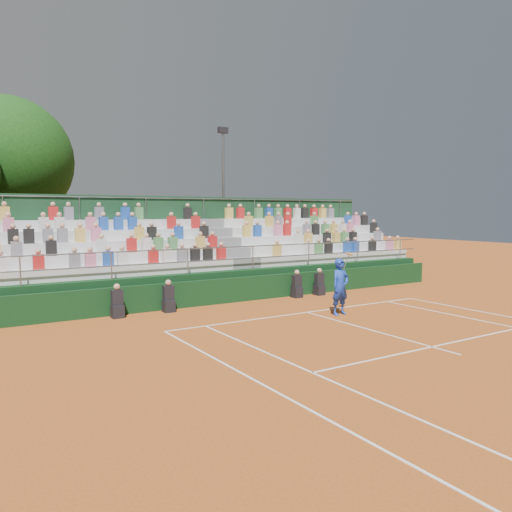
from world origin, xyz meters
TOP-DOWN VIEW (x-y plane):
  - ground at (0.00, 0.00)m, footprint 90.00×90.00m
  - courtside_wall at (0.00, 3.20)m, footprint 20.00×0.15m
  - line_officials at (-1.49, 2.75)m, footprint 9.33×0.40m
  - grandstand at (-0.01, 6.44)m, footprint 20.00×5.20m
  - tennis_player at (0.75, -0.94)m, footprint 0.91×0.52m
  - tree_east at (-8.16, 14.55)m, footprint 6.56×6.56m
  - floodlight_mast at (3.07, 12.08)m, footprint 0.60×0.25m

SIDE VIEW (x-z plane):
  - ground at x=0.00m, z-range 0.00..0.00m
  - line_officials at x=-1.49m, z-range -0.12..1.07m
  - courtside_wall at x=0.00m, z-range 0.00..1.00m
  - tennis_player at x=0.75m, z-range -0.10..2.11m
  - grandstand at x=-0.01m, z-range -1.11..3.29m
  - floodlight_mast at x=3.07m, z-range 0.68..9.28m
  - tree_east at x=-8.16m, z-range 1.48..11.03m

